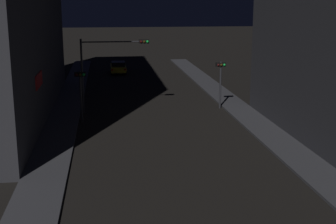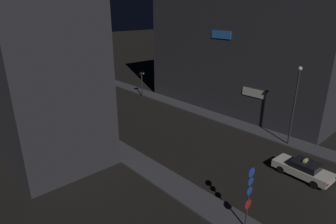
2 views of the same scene
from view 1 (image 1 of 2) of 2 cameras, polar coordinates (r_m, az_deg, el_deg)
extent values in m
cube|color=#424247|center=(36.69, -12.33, -0.59)|extent=(2.28, 66.58, 0.14)
cube|color=#424247|center=(38.05, 8.85, 0.07)|extent=(2.28, 66.58, 0.14)
cube|color=red|center=(31.95, -15.21, 3.71)|extent=(0.08, 2.80, 0.90)
cube|color=yellow|center=(57.96, -5.98, 5.27)|extent=(1.82, 4.41, 0.60)
cube|color=black|center=(57.69, -5.99, 5.78)|extent=(1.59, 1.99, 0.50)
cube|color=red|center=(55.74, -6.70, 5.03)|extent=(0.24, 0.06, 0.16)
cube|color=red|center=(55.77, -5.15, 5.07)|extent=(0.24, 0.06, 0.16)
cylinder|color=black|center=(59.34, -6.78, 5.14)|extent=(0.22, 0.64, 0.64)
cylinder|color=black|center=(59.38, -5.23, 5.18)|extent=(0.22, 0.64, 0.64)
cylinder|color=black|center=(56.64, -6.75, 4.75)|extent=(0.22, 0.64, 0.64)
cylinder|color=black|center=(56.68, -5.13, 4.80)|extent=(0.22, 0.64, 0.64)
cylinder|color=#2D2D33|center=(37.49, -10.24, 4.21)|extent=(0.16, 0.16, 5.79)
cylinder|color=#2D2D33|center=(37.13, -6.65, 8.36)|extent=(4.84, 0.10, 0.10)
cube|color=black|center=(37.25, -2.89, 8.45)|extent=(0.80, 0.28, 0.32)
sphere|color=#3F0C0C|center=(37.06, -3.25, 8.42)|extent=(0.20, 0.20, 0.20)
sphere|color=#3F2D0C|center=(37.08, -2.87, 8.42)|extent=(0.20, 0.20, 0.20)
sphere|color=#19E54C|center=(37.10, -2.48, 8.43)|extent=(0.20, 0.20, 0.20)
cylinder|color=#2D2D33|center=(34.79, -10.38, 1.81)|extent=(0.16, 0.16, 3.77)
cube|color=black|center=(34.50, -10.49, 4.47)|extent=(0.80, 0.28, 0.32)
sphere|color=#3F0C0C|center=(34.34, -10.92, 4.41)|extent=(0.20, 0.20, 0.20)
sphere|color=#3F2D0C|center=(34.33, -10.51, 4.43)|extent=(0.20, 0.20, 0.20)
sphere|color=#19E54C|center=(34.32, -10.09, 4.44)|extent=(0.20, 0.20, 0.20)
cylinder|color=#2D2D33|center=(38.90, 6.29, 3.22)|extent=(0.16, 0.16, 3.85)
cube|color=black|center=(38.64, 6.36, 5.67)|extent=(0.80, 0.28, 0.32)
sphere|color=#3F0C0C|center=(38.42, 6.06, 5.63)|extent=(0.20, 0.20, 0.20)
sphere|color=#3F2D0C|center=(38.48, 6.42, 5.63)|extent=(0.20, 0.20, 0.20)
sphere|color=#19E54C|center=(38.54, 6.78, 5.63)|extent=(0.20, 0.20, 0.20)
camera|label=2|loc=(16.78, -87.57, 14.88)|focal=29.92mm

